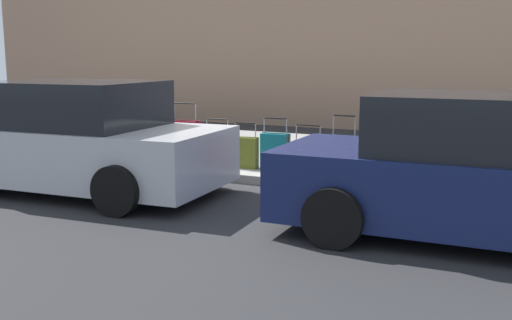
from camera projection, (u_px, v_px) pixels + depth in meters
name	position (u px, v px, depth m)	size (l,w,h in m)	color
ground_plane	(188.00, 178.00, 9.67)	(40.00, 40.00, 0.00)	#28282B
sidewalk_curb	(255.00, 152.00, 11.89)	(18.00, 5.00, 0.14)	gray
suitcase_maroon_0	(414.00, 157.00, 8.69)	(0.48, 0.25, 0.78)	maroon
suitcase_navy_1	(377.00, 157.00, 8.90)	(0.39, 0.24, 0.90)	navy
suitcase_black_2	(343.00, 156.00, 9.11)	(0.41, 0.22, 0.94)	black
suitcase_red_3	(308.00, 158.00, 9.27)	(0.46, 0.27, 0.78)	red
suitcase_teal_4	(275.00, 152.00, 9.53)	(0.45, 0.22, 0.86)	#0F606B
suitcase_olive_5	(245.00, 152.00, 9.79)	(0.42, 0.23, 0.76)	#59601E
suitcase_silver_6	(217.00, 149.00, 10.06)	(0.48, 0.25, 0.79)	#9EA0A8
suitcase_maroon_7	(186.00, 142.00, 10.24)	(0.48, 0.24, 1.04)	maroon
suitcase_navy_8	(159.00, 141.00, 10.59)	(0.51, 0.27, 0.92)	navy
suitcase_black_9	(132.00, 139.00, 10.82)	(0.45, 0.27, 0.91)	black
fire_hydrant	(92.00, 133.00, 11.12)	(0.39, 0.21, 0.77)	red
bollard_post	(67.00, 133.00, 11.18)	(0.15, 0.15, 0.79)	#333338
parked_car_navy_0	(482.00, 173.00, 6.34)	(4.38, 2.09, 1.56)	#141E4C
parked_car_silver_1	(77.00, 140.00, 8.67)	(4.39, 2.32, 1.59)	#B2B5BA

